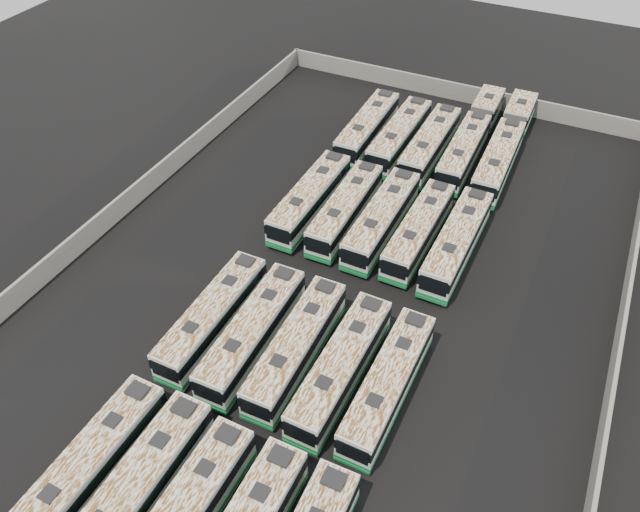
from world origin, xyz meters
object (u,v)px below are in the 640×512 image
at_px(bus_midfront_left, 253,333).
at_px(bus_back_right, 471,137).
at_px(bus_midback_right, 419,230).
at_px(bus_midback_left, 345,209).
at_px(bus_front_left, 136,491).
at_px(bus_midfront_far_right, 388,384).
at_px(bus_midfront_right, 341,367).
at_px(bus_midback_far_right, 457,242).
at_px(bus_back_left, 399,136).
at_px(bus_midfront_far_left, 213,316).
at_px(bus_midfront_center, 296,347).
at_px(bus_midback_far_left, 310,199).
at_px(bus_back_center, 430,145).
at_px(bus_front_far_left, 89,468).
at_px(bus_back_far_right, 505,145).
at_px(bus_midback_center, 382,219).
at_px(bus_back_far_left, 367,128).

xyz_separation_m(bus_midfront_left, bus_back_right, (7.10, 34.36, -0.02)).
bearing_deg(bus_midback_right, bus_midback_left, -178.47).
relative_size(bus_front_left, bus_midfront_far_right, 1.04).
xyz_separation_m(bus_midback_right, bus_back_right, (-0.11, 17.49, 0.02)).
bearing_deg(bus_midfront_far_right, bus_midfront_right, -176.88).
bearing_deg(bus_midback_far_right, bus_back_left, 127.43).
height_order(bus_midfront_far_left, bus_midfront_center, bus_midfront_center).
distance_m(bus_midfront_far_right, bus_midback_left, 19.83).
bearing_deg(bus_midfront_right, bus_midfront_center, 176.76).
bearing_deg(bus_midback_right, bus_midback_far_left, -178.53).
distance_m(bus_midfront_far_right, bus_midback_far_right, 16.57).
relative_size(bus_front_left, bus_back_center, 1.00).
bearing_deg(bus_front_far_left, bus_back_right, 78.29).
distance_m(bus_back_right, bus_back_far_right, 3.69).
bearing_deg(bus_midfront_far_right, bus_midback_left, 123.23).
bearing_deg(bus_midback_left, bus_midback_right, -0.25).
bearing_deg(bus_front_far_left, bus_midback_left, 84.00).
height_order(bus_midfront_left, bus_midfront_center, bus_midfront_left).
bearing_deg(bus_midback_right, bus_midfront_left, -112.31).
bearing_deg(bus_midback_center, bus_back_far_right, 67.94).
relative_size(bus_midback_right, bus_midback_far_right, 0.96).
bearing_deg(bus_back_left, bus_midback_far_right, -52.77).
xyz_separation_m(bus_midfront_far_left, bus_back_center, (7.21, 30.64, 0.08)).
xyz_separation_m(bus_midfront_left, bus_back_far_left, (-3.66, 30.97, 0.04)).
relative_size(bus_midfront_far_right, bus_midback_center, 0.96).
distance_m(bus_front_far_left, bus_back_right, 49.48).
bearing_deg(bus_back_far_left, bus_midfront_left, -84.33).
relative_size(bus_midfront_right, bus_midback_far_left, 0.99).
height_order(bus_midfront_right, bus_midback_far_left, bus_midback_far_left).
bearing_deg(bus_midback_far_right, bus_midfront_right, -101.09).
relative_size(bus_midback_right, bus_back_center, 0.96).
height_order(bus_midfront_left, bus_midback_far_right, bus_midback_far_right).
bearing_deg(bus_midfront_right, bus_midback_left, 113.92).
relative_size(bus_front_far_left, bus_back_left, 0.98).
distance_m(bus_midfront_center, bus_midback_center, 16.61).
height_order(bus_midfront_left, bus_midfront_far_right, bus_midfront_left).
distance_m(bus_back_left, bus_back_center, 3.50).
height_order(bus_midfront_right, bus_midback_far_right, bus_midback_far_right).
height_order(bus_midback_far_right, bus_back_left, bus_midback_far_right).
relative_size(bus_midback_left, bus_midback_center, 0.97).
relative_size(bus_front_left, bus_midback_far_left, 1.01).
bearing_deg(bus_back_left, bus_midfront_far_left, -96.43).
height_order(bus_midfront_center, bus_midback_far_left, bus_midback_far_left).
relative_size(bus_midfront_far_right, bus_back_center, 0.96).
bearing_deg(bus_front_left, bus_midfront_far_right, 52.45).
bearing_deg(bus_midback_far_left, bus_midfront_far_left, -89.97).
relative_size(bus_midback_center, bus_back_far_left, 0.99).
height_order(bus_back_left, bus_back_far_right, bus_back_far_right).
bearing_deg(bus_midback_right, bus_back_right, 91.20).
relative_size(bus_midback_right, bus_back_right, 0.64).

